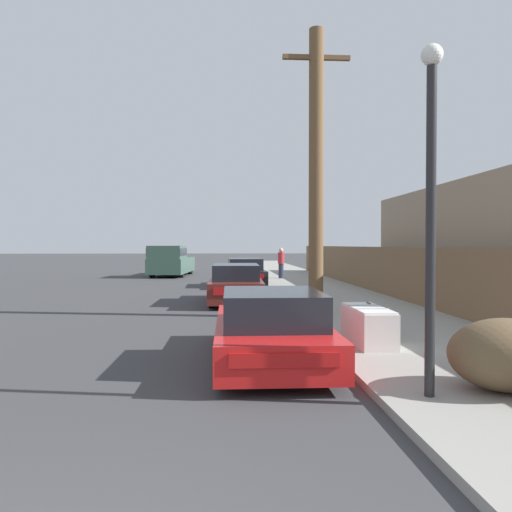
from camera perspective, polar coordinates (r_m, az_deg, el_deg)
name	(u,v)px	position (r m, az deg, el deg)	size (l,w,h in m)	color
sidewalk_curb	(301,281)	(25.78, 5.18, -2.91)	(4.20, 63.00, 0.12)	gray
discarded_fridge	(368,325)	(9.59, 12.64, -7.70)	(0.63, 1.74, 0.69)	silver
parked_sports_car_red	(271,329)	(8.36, 1.68, -8.30)	(1.83, 4.38, 1.21)	red
car_parked_mid	(236,285)	(16.75, -2.31, -3.28)	(1.81, 4.44, 1.30)	#5B1E19
car_parked_far	(245,273)	(23.43, -1.31, -1.97)	(1.87, 4.44, 1.31)	black
pickup_truck	(171,261)	(31.25, -9.74, -0.56)	(2.51, 5.91, 1.89)	#385647
utility_pole	(316,169)	(13.54, 6.89, 9.81)	(1.80, 0.39, 7.54)	brown
street_lamp	(431,191)	(6.36, 19.36, 7.05)	(0.26, 0.26, 4.22)	#232326
brush_pile	(506,355)	(7.09, 26.71, -10.03)	(1.44, 1.24, 0.91)	brown
wooden_fence	(379,270)	(19.61, 13.88, -1.53)	(0.08, 33.19, 1.75)	brown
pedestrian	(281,263)	(27.25, 2.88, -0.78)	(0.34, 0.34, 1.65)	#282D42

